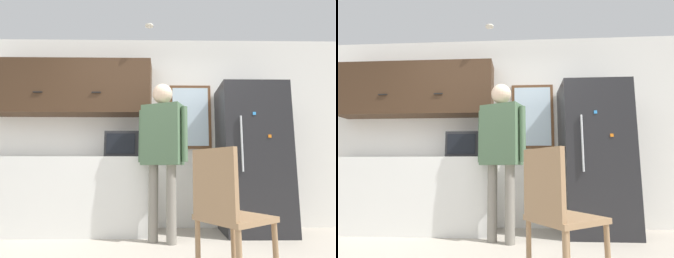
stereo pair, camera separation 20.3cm
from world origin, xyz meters
TOP-DOWN VIEW (x-y plane):
  - back_wall at (0.00, 1.90)m, footprint 6.00×0.06m
  - counter at (-1.11, 1.59)m, footprint 2.18×0.56m
  - upper_cabinets at (-1.11, 1.70)m, footprint 2.18×0.36m
  - microwave at (-0.32, 1.54)m, footprint 0.49×0.38m
  - person at (0.15, 1.14)m, footprint 0.56×0.38m
  - refrigerator at (1.30, 1.55)m, footprint 0.82×0.66m
  - chair at (0.62, 0.17)m, footprint 0.63×0.63m
  - window at (0.54, 1.86)m, footprint 0.59×0.05m
  - ceiling_light at (-0.04, 1.44)m, footprint 0.11×0.11m

SIDE VIEW (x-z plane):
  - counter at x=-1.11m, z-range 0.00..0.93m
  - chair at x=0.62m, z-range 0.04..0.97m
  - refrigerator at x=1.30m, z-range 0.00..1.87m
  - person at x=0.15m, z-range 0.20..1.97m
  - microwave at x=-0.32m, z-range 0.93..1.25m
  - back_wall at x=0.00m, z-range 0.00..2.70m
  - window at x=0.54m, z-range 1.07..1.99m
  - upper_cabinets at x=-1.11m, z-range 1.52..2.27m
  - ceiling_light at x=-0.04m, z-range 2.67..2.69m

